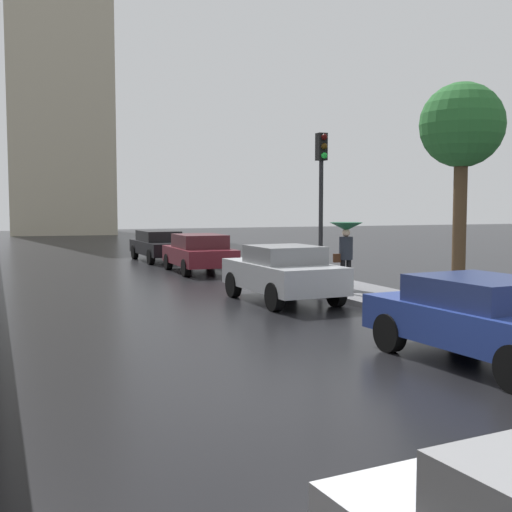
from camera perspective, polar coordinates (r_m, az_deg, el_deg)
name	(u,v)px	position (r m, az deg, el deg)	size (l,w,h in m)	color
ground	(356,402)	(8.39, 8.87, -12.68)	(120.00, 120.00, 0.00)	black
car_blue_near_kerb	(486,318)	(10.68, 19.70, -5.22)	(2.12, 4.17, 1.35)	navy
car_black_mid_road	(159,245)	(28.88, -8.56, 0.98)	(1.84, 4.62, 1.34)	black
car_silver_far_ahead	(283,272)	(16.48, 2.38, -1.47)	(2.00, 3.93, 1.45)	#B2B5BA
car_maroon_behind_camera	(199,252)	(23.84, -5.06, 0.33)	(1.98, 4.06, 1.41)	maroon
pedestrian_with_umbrella_near	(346,238)	(18.02, 7.97, 1.60)	(0.92, 0.92, 1.86)	black
traffic_light	(321,181)	(18.03, 5.82, 6.59)	(0.26, 0.39, 4.32)	black
street_tree_near	(462,130)	(17.26, 17.76, 10.62)	(2.12, 2.12, 5.55)	#4C3823
distant_tower	(62,53)	(61.05, -16.79, 16.84)	(9.57, 11.04, 33.97)	#B2A88E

